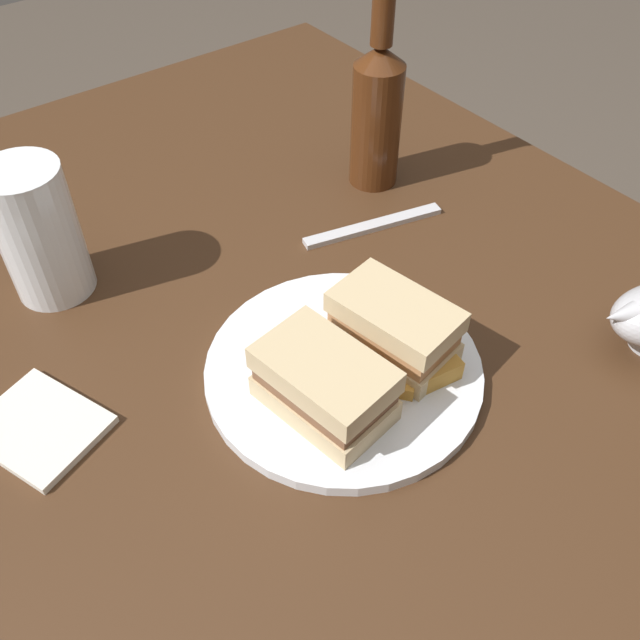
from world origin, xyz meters
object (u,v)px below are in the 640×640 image
at_px(plate, 343,370).
at_px(cider_bottle, 377,110).
at_px(pint_glass, 41,240).
at_px(sandwich_half_left, 324,384).
at_px(napkin, 39,427).
at_px(fork, 373,226).
at_px(sandwich_half_right, 394,327).

bearing_deg(plate, cider_bottle, -45.53).
distance_m(pint_glass, cider_bottle, 0.42).
height_order(plate, sandwich_half_left, sandwich_half_left).
bearing_deg(pint_glass, napkin, 152.75).
relative_size(pint_glass, cider_bottle, 0.58).
distance_m(plate, fork, 0.23).
distance_m(sandwich_half_left, sandwich_half_right, 0.10).
height_order(plate, cider_bottle, cider_bottle).
xyz_separation_m(cider_bottle, napkin, (-0.12, 0.50, -0.10)).
distance_m(cider_bottle, fork, 0.14).
bearing_deg(fork, napkin, -160.39).
distance_m(sandwich_half_right, pint_glass, 0.38).
bearing_deg(cider_bottle, fork, 139.84).
relative_size(plate, sandwich_half_left, 2.08).
bearing_deg(plate, fork, -47.93).
distance_m(sandwich_half_right, fork, 0.21).
relative_size(sandwich_half_right, pint_glass, 0.85).
xyz_separation_m(pint_glass, cider_bottle, (-0.05, -0.41, 0.03)).
xyz_separation_m(plate, cider_bottle, (0.24, -0.24, 0.09)).
height_order(sandwich_half_left, fork, sandwich_half_left).
relative_size(sandwich_half_left, cider_bottle, 0.50).
bearing_deg(sandwich_half_right, cider_bottle, -37.40).
xyz_separation_m(sandwich_half_right, napkin, (0.13, 0.31, -0.04)).
height_order(cider_bottle, fork, cider_bottle).
bearing_deg(fork, cider_bottle, 64.20).
height_order(napkin, fork, napkin).
bearing_deg(pint_glass, sandwich_half_right, -143.87).
relative_size(sandwich_half_right, napkin, 1.17).
xyz_separation_m(sandwich_half_left, pint_glass, (0.32, 0.13, 0.02)).
bearing_deg(cider_bottle, sandwich_half_left, 132.70).
distance_m(plate, sandwich_half_right, 0.06).
bearing_deg(sandwich_half_left, plate, -58.83).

